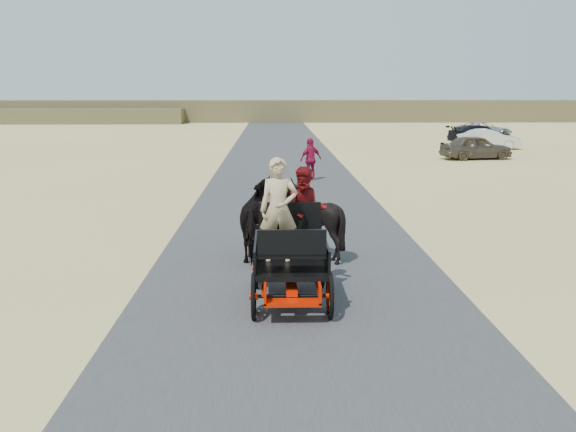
{
  "coord_description": "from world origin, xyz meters",
  "views": [
    {
      "loc": [
        -0.49,
        -12.3,
        3.66
      ],
      "look_at": [
        -0.18,
        0.09,
        1.2
      ],
      "focal_mm": 40.0,
      "sensor_mm": 36.0,
      "label": 1
    }
  ],
  "objects_px": {
    "car_a": "(476,147)",
    "car_b": "(489,139)",
    "horse_right": "(311,219)",
    "horse_left": "(261,219)",
    "car_c": "(480,135)",
    "carriage": "(290,281)",
    "pedestrian": "(311,159)",
    "car_d": "(483,130)"
  },
  "relations": [
    {
      "from": "horse_right",
      "to": "pedestrian",
      "type": "bearing_deg",
      "value": -93.37
    },
    {
      "from": "car_b",
      "to": "car_d",
      "type": "relative_size",
      "value": 0.87
    },
    {
      "from": "car_a",
      "to": "car_b",
      "type": "bearing_deg",
      "value": -34.04
    },
    {
      "from": "car_c",
      "to": "car_b",
      "type": "bearing_deg",
      "value": 158.14
    },
    {
      "from": "car_a",
      "to": "car_b",
      "type": "xyz_separation_m",
      "value": [
        2.63,
        5.77,
        -0.02
      ]
    },
    {
      "from": "horse_right",
      "to": "car_c",
      "type": "bearing_deg",
      "value": -114.24
    },
    {
      "from": "horse_right",
      "to": "car_a",
      "type": "height_order",
      "value": "horse_right"
    },
    {
      "from": "carriage",
      "to": "pedestrian",
      "type": "height_order",
      "value": "pedestrian"
    },
    {
      "from": "carriage",
      "to": "car_a",
      "type": "xyz_separation_m",
      "value": [
        10.5,
        22.9,
        0.28
      ]
    },
    {
      "from": "carriage",
      "to": "horse_right",
      "type": "height_order",
      "value": "horse_right"
    },
    {
      "from": "horse_right",
      "to": "pedestrian",
      "type": "distance_m",
      "value": 12.13
    },
    {
      "from": "pedestrian",
      "to": "car_c",
      "type": "distance_m",
      "value": 21.35
    },
    {
      "from": "car_a",
      "to": "pedestrian",
      "type": "bearing_deg",
      "value": 120.6
    },
    {
      "from": "carriage",
      "to": "car_d",
      "type": "bearing_deg",
      "value": 67.38
    },
    {
      "from": "pedestrian",
      "to": "car_d",
      "type": "relative_size",
      "value": 0.4
    },
    {
      "from": "carriage",
      "to": "car_c",
      "type": "bearing_deg",
      "value": 66.95
    },
    {
      "from": "pedestrian",
      "to": "car_b",
      "type": "xyz_separation_m",
      "value": [
        11.86,
        13.55,
        -0.24
      ]
    },
    {
      "from": "horse_right",
      "to": "car_b",
      "type": "xyz_separation_m",
      "value": [
        12.58,
        25.67,
        -0.23
      ]
    },
    {
      "from": "carriage",
      "to": "pedestrian",
      "type": "bearing_deg",
      "value": 85.22
    },
    {
      "from": "pedestrian",
      "to": "car_a",
      "type": "xyz_separation_m",
      "value": [
        9.23,
        7.78,
        -0.23
      ]
    },
    {
      "from": "horse_left",
      "to": "carriage",
      "type": "bearing_deg",
      "value": 100.39
    },
    {
      "from": "carriage",
      "to": "horse_left",
      "type": "xyz_separation_m",
      "value": [
        -0.55,
        3.0,
        0.49
      ]
    },
    {
      "from": "car_b",
      "to": "car_d",
      "type": "distance_m",
      "value": 9.85
    },
    {
      "from": "car_d",
      "to": "car_a",
      "type": "bearing_deg",
      "value": 154.77
    },
    {
      "from": "horse_left",
      "to": "horse_right",
      "type": "xyz_separation_m",
      "value": [
        1.1,
        0.0,
        0.0
      ]
    },
    {
      "from": "horse_left",
      "to": "car_a",
      "type": "relative_size",
      "value": 0.54
    },
    {
      "from": "car_b",
      "to": "horse_right",
      "type": "bearing_deg",
      "value": 159.21
    },
    {
      "from": "carriage",
      "to": "car_b",
      "type": "bearing_deg",
      "value": 65.4
    },
    {
      "from": "horse_left",
      "to": "horse_right",
      "type": "relative_size",
      "value": 1.18
    },
    {
      "from": "car_b",
      "to": "car_c",
      "type": "height_order",
      "value": "car_c"
    },
    {
      "from": "horse_left",
      "to": "car_c",
      "type": "relative_size",
      "value": 0.45
    },
    {
      "from": "horse_right",
      "to": "car_a",
      "type": "xyz_separation_m",
      "value": [
        9.95,
        19.9,
        -0.21
      ]
    },
    {
      "from": "car_a",
      "to": "horse_right",
      "type": "bearing_deg",
      "value": 143.91
    },
    {
      "from": "horse_left",
      "to": "pedestrian",
      "type": "height_order",
      "value": "pedestrian"
    },
    {
      "from": "pedestrian",
      "to": "car_c",
      "type": "relative_size",
      "value": 0.39
    },
    {
      "from": "pedestrian",
      "to": "car_d",
      "type": "height_order",
      "value": "pedestrian"
    },
    {
      "from": "horse_right",
      "to": "car_d",
      "type": "relative_size",
      "value": 0.4
    },
    {
      "from": "carriage",
      "to": "car_c",
      "type": "distance_m",
      "value": 35.22
    },
    {
      "from": "horse_right",
      "to": "car_a",
      "type": "bearing_deg",
      "value": -116.56
    },
    {
      "from": "car_a",
      "to": "car_d",
      "type": "bearing_deg",
      "value": -29.01
    },
    {
      "from": "car_a",
      "to": "horse_left",
      "type": "bearing_deg",
      "value": 141.43
    },
    {
      "from": "horse_right",
      "to": "car_c",
      "type": "xyz_separation_m",
      "value": [
        13.24,
        29.4,
        -0.21
      ]
    }
  ]
}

